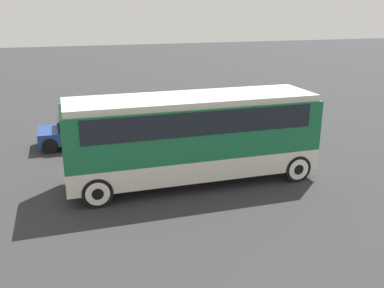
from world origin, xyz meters
TOP-DOWN VIEW (x-y plane):
  - ground_plane at (0.00, 0.00)m, footprint 120.00×120.00m
  - tour_bus at (0.10, 0.00)m, footprint 9.12×2.65m
  - parked_car_near at (-3.44, 5.75)m, footprint 4.41×1.98m
  - parked_car_mid at (0.93, 5.45)m, footprint 4.74×1.86m

SIDE VIEW (x-z plane):
  - ground_plane at x=0.00m, z-range 0.00..0.00m
  - parked_car_mid at x=0.93m, z-range 0.01..1.37m
  - parked_car_near at x=-3.44m, z-range 0.01..1.38m
  - tour_bus at x=0.10m, z-range 0.32..3.56m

